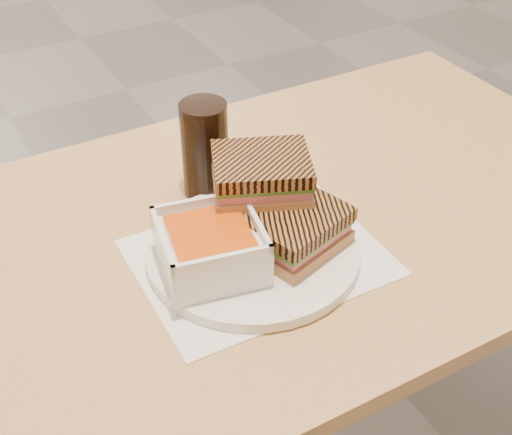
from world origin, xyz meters
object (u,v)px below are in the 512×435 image
main_table (275,271)px  cola_glass (205,150)px  plate (253,251)px  panini_lower (296,230)px  soup_bowl (211,249)px

main_table → cola_glass: size_ratio=7.74×
plate → main_table: bearing=40.1°
panini_lower → plate: bearing=153.4°
soup_bowl → panini_lower: size_ratio=0.99×
panini_lower → cola_glass: 0.21m
main_table → cola_glass: (-0.06, 0.11, 0.19)m
panini_lower → cola_glass: cola_glass is taller
cola_glass → soup_bowl: bearing=-114.5°
main_table → plate: plate is taller
soup_bowl → main_table: bearing=26.7°
panini_lower → cola_glass: (-0.04, 0.20, 0.03)m
plate → soup_bowl: soup_bowl is taller
main_table → plate: (-0.08, -0.07, 0.12)m
soup_bowl → panini_lower: 0.12m
main_table → panini_lower: panini_lower is taller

